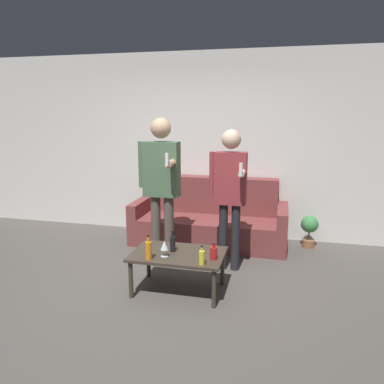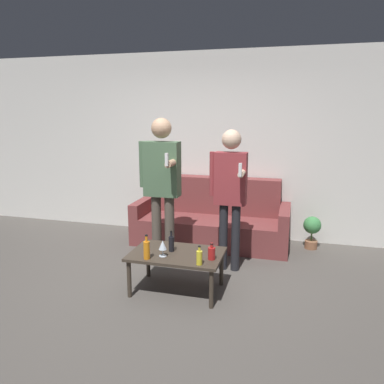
{
  "view_description": "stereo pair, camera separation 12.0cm",
  "coord_description": "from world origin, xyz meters",
  "px_view_note": "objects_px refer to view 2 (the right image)",
  "views": [
    {
      "loc": [
        1.23,
        -3.26,
        1.85
      ],
      "look_at": [
        0.25,
        0.8,
        0.95
      ],
      "focal_mm": 35.0,
      "sensor_mm": 36.0,
      "label": 1
    },
    {
      "loc": [
        1.35,
        -3.23,
        1.85
      ],
      "look_at": [
        0.25,
        0.8,
        0.95
      ],
      "focal_mm": 35.0,
      "sensor_mm": 36.0,
      "label": 2
    }
  ],
  "objects_px": {
    "coffee_table": "(177,257)",
    "person_standing_right": "(230,187)",
    "bottle_orange": "(147,249)",
    "person_standing_left": "(162,179)",
    "couch": "(212,221)"
  },
  "relations": [
    {
      "from": "coffee_table",
      "to": "person_standing_right",
      "type": "xyz_separation_m",
      "value": [
        0.43,
        0.68,
        0.62
      ]
    },
    {
      "from": "bottle_orange",
      "to": "person_standing_right",
      "type": "xyz_separation_m",
      "value": [
        0.66,
        0.92,
        0.48
      ]
    },
    {
      "from": "person_standing_left",
      "to": "couch",
      "type": "bearing_deg",
      "value": 66.24
    },
    {
      "from": "person_standing_left",
      "to": "person_standing_right",
      "type": "xyz_separation_m",
      "value": [
        0.81,
        0.04,
        -0.06
      ]
    },
    {
      "from": "coffee_table",
      "to": "person_standing_left",
      "type": "bearing_deg",
      "value": 120.77
    },
    {
      "from": "couch",
      "to": "coffee_table",
      "type": "bearing_deg",
      "value": -90.97
    },
    {
      "from": "coffee_table",
      "to": "person_standing_left",
      "type": "xyz_separation_m",
      "value": [
        -0.38,
        0.65,
        0.69
      ]
    },
    {
      "from": "coffee_table",
      "to": "person_standing_right",
      "type": "relative_size",
      "value": 0.57
    },
    {
      "from": "person_standing_right",
      "to": "person_standing_left",
      "type": "bearing_deg",
      "value": -177.26
    },
    {
      "from": "person_standing_left",
      "to": "person_standing_right",
      "type": "height_order",
      "value": "person_standing_left"
    },
    {
      "from": "couch",
      "to": "bottle_orange",
      "type": "bearing_deg",
      "value": -98.24
    },
    {
      "from": "couch",
      "to": "bottle_orange",
      "type": "height_order",
      "value": "couch"
    },
    {
      "from": "bottle_orange",
      "to": "couch",
      "type": "bearing_deg",
      "value": 81.76
    },
    {
      "from": "person_standing_left",
      "to": "bottle_orange",
      "type": "bearing_deg",
      "value": -80.38
    },
    {
      "from": "bottle_orange",
      "to": "person_standing_right",
      "type": "relative_size",
      "value": 0.15
    }
  ]
}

